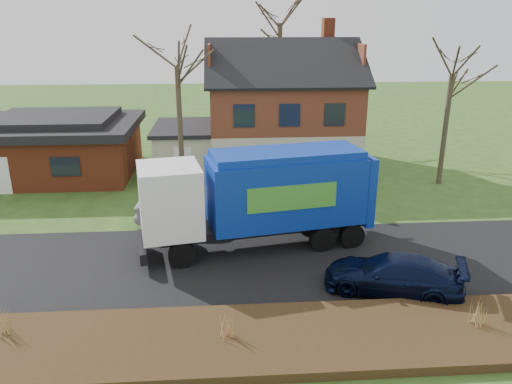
{
  "coord_description": "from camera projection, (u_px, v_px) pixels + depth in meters",
  "views": [
    {
      "loc": [
        -1.92,
        -17.78,
        9.1
      ],
      "look_at": [
        -0.47,
        2.5,
        2.09
      ],
      "focal_mm": 35.0,
      "sensor_mm": 36.0,
      "label": 1
    }
  ],
  "objects": [
    {
      "name": "ground",
      "position": [
        272.0,
        262.0,
        19.86
      ],
      "size": [
        120.0,
        120.0,
        0.0
      ],
      "primitive_type": "plane",
      "color": "#2D4918",
      "rests_on": "ground"
    },
    {
      "name": "tree_back",
      "position": [
        281.0,
        6.0,
        37.06
      ],
      "size": [
        3.82,
        3.82,
        12.11
      ],
      "color": "#3E3025",
      "rests_on": "ground"
    },
    {
      "name": "grass_clump_mid",
      "position": [
        228.0,
        323.0,
        14.51
      ],
      "size": [
        0.33,
        0.27,
        0.93
      ],
      "color": "tan",
      "rests_on": "mulch_verge"
    },
    {
      "name": "grass_clump_west",
      "position": [
        3.0,
        320.0,
        14.64
      ],
      "size": [
        0.35,
        0.29,
        0.94
      ],
      "color": "tan",
      "rests_on": "mulch_verge"
    },
    {
      "name": "grass_clump_east",
      "position": [
        479.0,
        312.0,
        15.11
      ],
      "size": [
        0.35,
        0.29,
        0.88
      ],
      "color": "#9D8645",
      "rests_on": "mulch_verge"
    },
    {
      "name": "silver_sedan",
      "position": [
        188.0,
        208.0,
        23.37
      ],
      "size": [
        4.78,
        1.84,
        1.55
      ],
      "primitive_type": "imported",
      "rotation": [
        0.0,
        0.0,
        1.53
      ],
      "color": "#B8B9C0",
      "rests_on": "ground"
    },
    {
      "name": "road",
      "position": [
        272.0,
        261.0,
        19.86
      ],
      "size": [
        80.0,
        7.0,
        0.02
      ],
      "primitive_type": "cube",
      "color": "black",
      "rests_on": "ground"
    },
    {
      "name": "garbage_truck",
      "position": [
        262.0,
        193.0,
        20.5
      ],
      "size": [
        9.93,
        4.32,
        4.12
      ],
      "rotation": [
        0.0,
        0.0,
        0.19
      ],
      "color": "black",
      "rests_on": "ground"
    },
    {
      "name": "ranch_house",
      "position": [
        58.0,
        145.0,
        30.72
      ],
      "size": [
        9.8,
        8.2,
        3.7
      ],
      "color": "#983D21",
      "rests_on": "ground"
    },
    {
      "name": "mulch_verge",
      "position": [
        291.0,
        339.0,
        14.81
      ],
      "size": [
        80.0,
        3.5,
        0.3
      ],
      "primitive_type": "cube",
      "color": "black",
      "rests_on": "ground"
    },
    {
      "name": "tree_front_west",
      "position": [
        176.0,
        47.0,
        25.73
      ],
      "size": [
        3.19,
        3.19,
        9.5
      ],
      "color": "#433828",
      "rests_on": "ground"
    },
    {
      "name": "tree_front_east",
      "position": [
        454.0,
        56.0,
        27.08
      ],
      "size": [
        3.21,
        3.21,
        8.92
      ],
      "color": "#403826",
      "rests_on": "ground"
    },
    {
      "name": "main_house",
      "position": [
        274.0,
        105.0,
        31.76
      ],
      "size": [
        12.95,
        8.95,
        9.26
      ],
      "color": "#C2B29C",
      "rests_on": "ground"
    },
    {
      "name": "navy_wagon",
      "position": [
        393.0,
        274.0,
        17.44
      ],
      "size": [
        5.13,
        3.44,
        1.38
      ],
      "primitive_type": "imported",
      "rotation": [
        0.0,
        0.0,
        -1.92
      ],
      "color": "black",
      "rests_on": "ground"
    }
  ]
}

